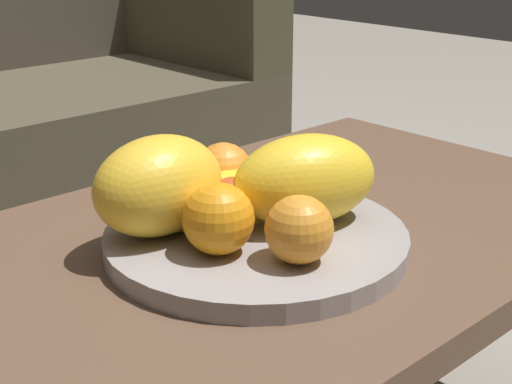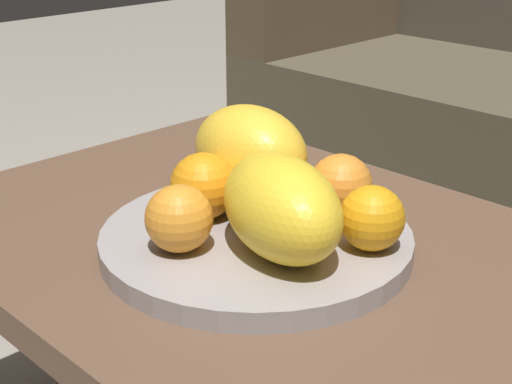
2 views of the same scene
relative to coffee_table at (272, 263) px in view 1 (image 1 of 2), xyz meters
The scene contains 10 objects.
coffee_table is the anchor object (origin of this frame).
fruit_bowl 0.08m from the coffee_table, 153.56° to the right, with size 0.37×0.37×0.03m, color #9A9393.
melon_large_front 0.14m from the coffee_table, 78.83° to the right, with size 0.19×0.11×0.11m, color yellow.
melon_smaller_beside 0.20m from the coffee_table, 160.47° to the left, with size 0.17×0.12×0.12m, color yellow.
orange_front 0.14m from the coffee_table, 98.87° to the left, with size 0.08×0.08×0.08m, color orange.
orange_left 0.18m from the coffee_table, 122.36° to the right, with size 0.08×0.08×0.08m, color orange.
orange_right 0.13m from the coffee_table, 25.23° to the left, with size 0.07×0.07×0.07m, color orange.
orange_back 0.17m from the coffee_table, 161.10° to the right, with size 0.08×0.08×0.08m, color orange.
apple_left 0.12m from the coffee_table, behind, with size 0.06×0.06×0.06m, color #AB4720.
banana_bunch 0.13m from the coffee_table, 165.68° to the left, with size 0.16×0.13×0.06m.
Camera 1 is at (-0.63, -0.64, 0.80)m, focal length 52.40 mm.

